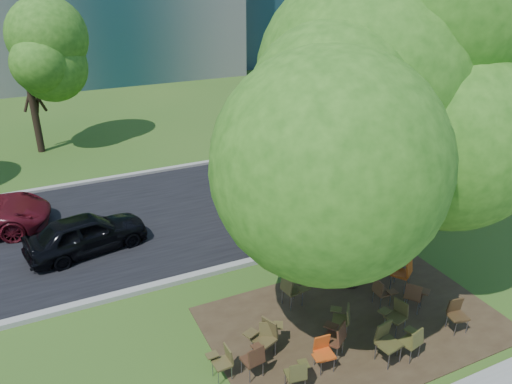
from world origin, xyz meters
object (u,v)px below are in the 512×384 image
chair_9 (265,335)px  black_car (87,233)px  chair_5 (387,340)px  chair_10 (292,288)px  main_tree (367,91)px  chair_7 (415,294)px  chair_1 (297,373)px  chair_4 (413,340)px  chair_8 (223,359)px  chair_13 (404,270)px  school_bus (410,138)px  chair_0 (254,358)px  chair_2 (336,336)px  chair_15 (269,331)px  chair_3 (323,351)px  chair_12 (382,290)px  chair_6 (396,313)px  chair_14 (456,313)px  chair_11 (343,317)px

chair_9 → black_car: 6.94m
chair_5 → chair_9: 2.64m
chair_10 → black_car: (-4.25, 5.05, 0.03)m
main_tree → chair_7: size_ratio=10.43×
chair_1 → chair_4: bearing=4.5°
chair_1 → black_car: 8.12m
chair_8 → chair_13: chair_13 is taller
main_tree → chair_10: bearing=-174.4°
school_bus → chair_1: school_bus is taller
chair_5 → chair_0: bearing=-26.1°
chair_8 → black_car: bearing=12.8°
chair_2 → chair_15: chair_2 is taller
chair_3 → black_car: black_car is taller
chair_0 → chair_5: bearing=-24.3°
chair_8 → main_tree: bearing=-71.8°
chair_12 → chair_4: bearing=-18.2°
school_bus → chair_3: size_ratio=15.88×
chair_7 → chair_12: chair_7 is taller
chair_1 → chair_3: size_ratio=1.01×
chair_0 → chair_15: bearing=35.1°
chair_7 → chair_15: 3.90m
school_bus → chair_0: (-10.05, -7.03, -1.26)m
chair_6 → chair_7: (0.90, 0.39, 0.01)m
chair_10 → chair_14: (3.08, -2.45, -0.06)m
chair_10 → chair_12: chair_10 is taller
chair_12 → chair_15: 3.29m
chair_7 → chair_15: bearing=-130.6°
chair_5 → chair_11: bearing=-83.2°
chair_4 → chair_10: 3.13m
chair_1 → chair_9: size_ratio=0.86×
chair_2 → chair_12: bearing=-8.2°
chair_13 → chair_0: bearing=159.6°
chair_3 → chair_12: 2.79m
main_tree → chair_5: 5.56m
chair_14 → chair_3: bearing=3.8°
chair_4 → chair_15: (-2.71, 1.60, 0.00)m
chair_7 → chair_11: size_ratio=1.05×
chair_10 → black_car: black_car is taller
chair_0 → chair_7: 4.54m
chair_9 → chair_12: bearing=-105.7°
chair_3 → chair_7: 3.19m
main_tree → chair_0: bearing=-152.9°
chair_9 → chair_10: bearing=-68.3°
chair_2 → chair_12: chair_2 is taller
chair_8 → black_car: size_ratio=0.22×
chair_12 → chair_14: bearing=33.4°
chair_3 → chair_1: bearing=27.3°
main_tree → chair_6: 5.22m
chair_5 → chair_9: bearing=-39.2°
school_bus → main_tree: bearing=-141.3°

